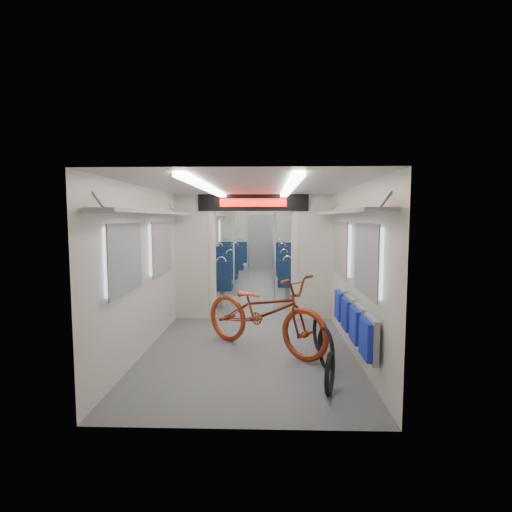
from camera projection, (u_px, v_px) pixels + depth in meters
The scene contains 14 objects.
carriage at pixel (256, 234), 9.11m from camera, with size 12.00×12.02×2.31m.
bicycle at pixel (264, 312), 5.63m from camera, with size 0.73×2.10×1.10m, color #983316.
flip_bench at pixel (353, 320), 5.09m from camera, with size 0.12×2.08×0.48m.
bike_hoop_a at pixel (330, 376), 4.21m from camera, with size 0.48×0.48×0.05m, color black.
bike_hoop_b at pixel (326, 350), 4.95m from camera, with size 0.52×0.52×0.05m, color black.
bike_hoop_c at pixel (318, 335), 5.63m from camera, with size 0.51×0.51×0.05m, color black.
seat_bay_near_left at pixel (216, 276), 9.29m from camera, with size 0.90×2.00×1.08m.
seat_bay_near_right at pixel (295, 274), 9.67m from camera, with size 0.88×1.94×1.06m.
seat_bay_far_left at pixel (230, 259), 12.80m from camera, with size 0.96×2.31×1.17m.
seat_bay_far_right at pixel (288, 258), 13.01m from camera, with size 0.93×2.19×1.13m.
stanchion_near_left at pixel (234, 254), 8.03m from camera, with size 0.04×0.04×2.30m, color silver.
stanchion_near_right at pixel (275, 255), 7.72m from camera, with size 0.04×0.04×2.30m, color silver.
stanchion_far_left at pixel (248, 244), 11.27m from camera, with size 0.04×0.04×2.30m, color silver.
stanchion_far_right at pixel (273, 244), 11.16m from camera, with size 0.04×0.04×2.30m, color silver.
Camera 1 is at (0.27, -9.38, 1.87)m, focal length 28.00 mm.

